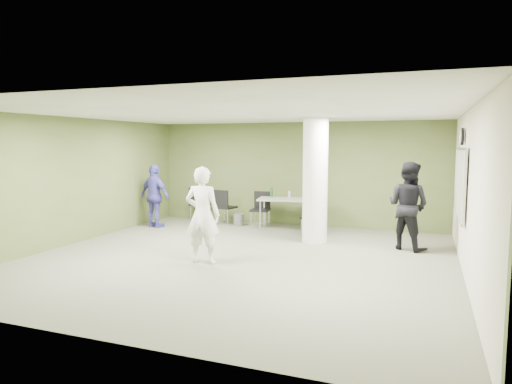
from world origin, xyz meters
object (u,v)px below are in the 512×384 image
at_px(chair_back_left, 199,202).
at_px(man_blue, 155,196).
at_px(folding_table, 291,200).
at_px(man_black, 408,206).
at_px(woman_white, 203,215).

distance_m(chair_back_left, man_blue, 1.44).
distance_m(folding_table, man_blue, 3.62).
bearing_deg(man_black, chair_back_left, 11.95).
distance_m(woman_white, man_black, 4.32).
relative_size(woman_white, man_blue, 1.08).
relative_size(chair_back_left, man_blue, 0.58).
bearing_deg(woman_white, folding_table, -104.87).
distance_m(folding_table, chair_back_left, 2.89).
distance_m(man_black, man_blue, 6.41).
bearing_deg(chair_back_left, man_blue, 70.20).
distance_m(folding_table, woman_white, 3.81).
bearing_deg(man_black, man_blue, 24.44).
height_order(folding_table, chair_back_left, folding_table).
bearing_deg(chair_back_left, man_black, 171.19).
bearing_deg(folding_table, man_blue, -175.32).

